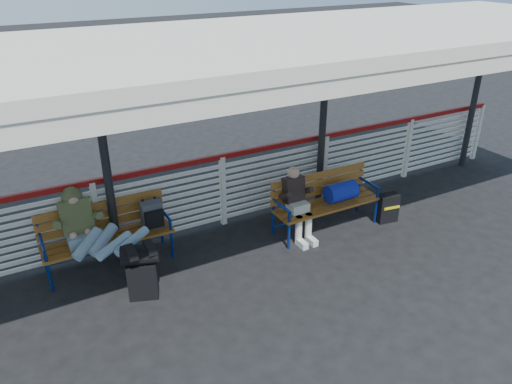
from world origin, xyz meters
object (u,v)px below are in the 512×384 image
companion_person (297,203)px  traveler_man (100,236)px  luggage_stack (142,269)px  bench_right (331,195)px  suitcase_side (387,208)px  bench_left (117,226)px

companion_person → traveler_man: bearing=174.0°
luggage_stack → traveler_man: (-0.35, 0.63, 0.27)m
bench_right → companion_person: size_ratio=1.57×
bench_right → traveler_man: traveler_man is taller
suitcase_side → traveler_man: bearing=-179.2°
luggage_stack → bench_left: bench_left is taller
traveler_man → suitcase_side: 4.59m
luggage_stack → companion_person: 2.61m
luggage_stack → companion_person: companion_person is taller
bench_right → suitcase_side: bench_right is taller
traveler_man → suitcase_side: size_ratio=3.16×
luggage_stack → companion_person: (2.58, 0.33, 0.17)m
bench_right → luggage_stack: bearing=-173.9°
traveler_man → companion_person: 2.95m
bench_left → bench_right: bearing=-11.1°
bench_left → companion_person: (2.62, -0.66, 0.02)m
bench_right → suitcase_side: 1.05m
bench_left → companion_person: bearing=-14.1°
luggage_stack → companion_person: size_ratio=0.68×
luggage_stack → bench_right: 3.26m
bench_left → bench_right: same height
companion_person → suitcase_side: 1.67m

